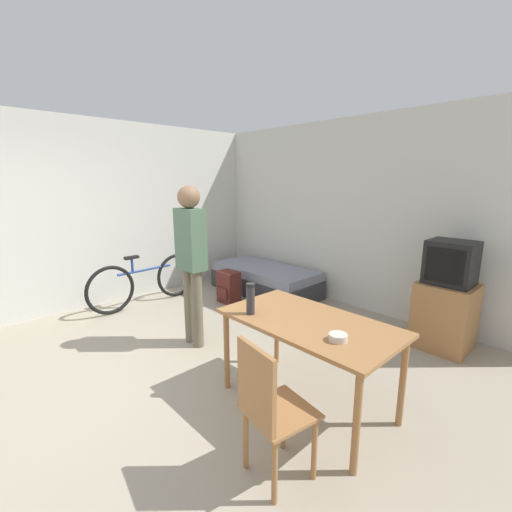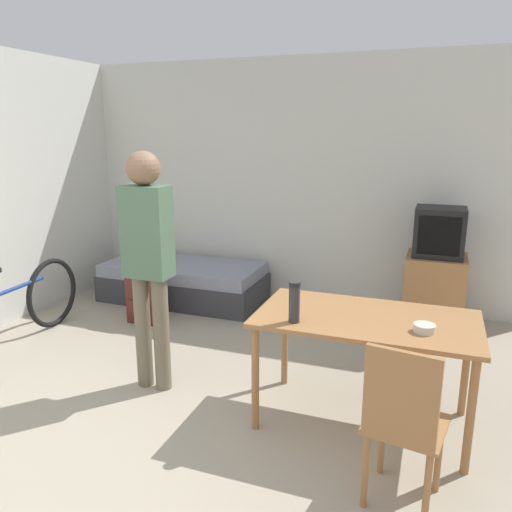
{
  "view_description": "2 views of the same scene",
  "coord_description": "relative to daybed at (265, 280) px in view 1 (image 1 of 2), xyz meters",
  "views": [
    {
      "loc": [
        2.93,
        -0.65,
        1.84
      ],
      "look_at": [
        0.04,
        2.08,
        0.96
      ],
      "focal_mm": 24.0,
      "sensor_mm": 36.0,
      "label": 1
    },
    {
      "loc": [
        1.75,
        -1.69,
        1.92
      ],
      "look_at": [
        0.37,
        2.08,
        0.91
      ],
      "focal_mm": 35.0,
      "sensor_mm": 36.0,
      "label": 2
    }
  ],
  "objects": [
    {
      "name": "thermos_flask",
      "position": [
        1.91,
        -2.08,
        0.69
      ],
      "size": [
        0.07,
        0.07,
        0.26
      ],
      "color": "#2D2D33",
      "rests_on": "dining_table"
    },
    {
      "name": "wooden_chair",
      "position": [
        2.63,
        -2.58,
        0.3
      ],
      "size": [
        0.45,
        0.45,
        0.93
      ],
      "color": "#9E6B3D",
      "rests_on": "ground_plane"
    },
    {
      "name": "tv",
      "position": [
        2.74,
        0.09,
        0.33
      ],
      "size": [
        0.56,
        0.53,
        1.22
      ],
      "color": "#9E6B3D",
      "rests_on": "ground_plane"
    },
    {
      "name": "daybed",
      "position": [
        0.0,
        0.0,
        0.0
      ],
      "size": [
        1.84,
        0.86,
        0.44
      ],
      "color": "#333338",
      "rests_on": "ground_plane"
    },
    {
      "name": "backpack",
      "position": [
        -0.04,
        -0.75,
        0.03
      ],
      "size": [
        0.33,
        0.26,
        0.49
      ],
      "color": "#56231E",
      "rests_on": "ground_plane"
    },
    {
      "name": "bicycle",
      "position": [
        -0.82,
        -1.7,
        0.14
      ],
      "size": [
        0.13,
        1.77,
        0.78
      ],
      "color": "black",
      "rests_on": "ground_plane"
    },
    {
      "name": "wall_back",
      "position": [
        0.95,
        0.54,
        1.14
      ],
      "size": [
        5.55,
        0.06,
        2.7
      ],
      "color": "silver",
      "rests_on": "ground_plane"
    },
    {
      "name": "wall_left",
      "position": [
        -1.35,
        -1.36,
        1.14
      ],
      "size": [
        0.06,
        4.73,
        2.7
      ],
      "color": "silver",
      "rests_on": "ground_plane"
    },
    {
      "name": "person_standing",
      "position": [
        0.76,
        -1.89,
        0.84
      ],
      "size": [
        0.34,
        0.24,
        1.79
      ],
      "color": "#6B604C",
      "rests_on": "ground_plane"
    },
    {
      "name": "ground_plane",
      "position": [
        0.95,
        -3.22,
        -0.21
      ],
      "size": [
        20.0,
        20.0,
        0.0
      ],
      "primitive_type": "plane",
      "color": "#9E937F"
    },
    {
      "name": "dining_table",
      "position": [
        2.33,
        -1.83,
        0.46
      ],
      "size": [
        1.41,
        0.77,
        0.76
      ],
      "color": "#9E6B3D",
      "rests_on": "ground_plane"
    },
    {
      "name": "mate_bowl",
      "position": [
        2.69,
        -1.96,
        0.57
      ],
      "size": [
        0.13,
        0.13,
        0.05
      ],
      "color": "beige",
      "rests_on": "dining_table"
    }
  ]
}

